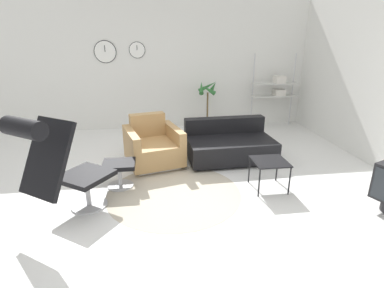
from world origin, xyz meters
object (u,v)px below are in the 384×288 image
shelf_unit (277,88)px  potted_plant (207,111)px  lounge_chair (58,161)px  armchair_red (153,147)px  ottoman (119,169)px  side_table (270,163)px  couch_low (229,145)px

shelf_unit → potted_plant: bearing=-177.6°
lounge_chair → potted_plant: bearing=91.2°
lounge_chair → shelf_unit: size_ratio=0.77×
armchair_red → shelf_unit: bearing=-161.6°
armchair_red → ottoman: bearing=43.2°
side_table → armchair_red: bearing=145.1°
couch_low → side_table: bearing=100.7°
potted_plant → shelf_unit: 1.68m
side_table → potted_plant: (-0.33, 2.87, 0.06)m
shelf_unit → couch_low: bearing=-130.7°
lounge_chair → ottoman: 1.05m
lounge_chair → couch_low: 2.84m
armchair_red → side_table: 1.91m
couch_low → side_table: size_ratio=3.22×
couch_low → potted_plant: (-0.06, 1.72, 0.19)m
lounge_chair → side_table: size_ratio=2.79×
armchair_red → potted_plant: potted_plant is taller
ottoman → couch_low: 1.95m
armchair_red → side_table: bearing=130.4°
side_table → shelf_unit: size_ratio=0.28×
ottoman → couch_low: bearing=24.7°
side_table → potted_plant: 2.89m
lounge_chair → side_table: bearing=44.8°
lounge_chair → shelf_unit: shelf_unit is taller
ottoman → armchair_red: bearing=57.9°
ottoman → side_table: bearing=-9.3°
potted_plant → shelf_unit: bearing=2.4°
lounge_chair → couch_low: (2.31, 1.57, -0.50)m
ottoman → armchair_red: (0.47, 0.76, 0.03)m
ottoman → shelf_unit: size_ratio=0.27×
lounge_chair → couch_low: lounge_chair is taller
armchair_red → couch_low: bearing=167.7°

